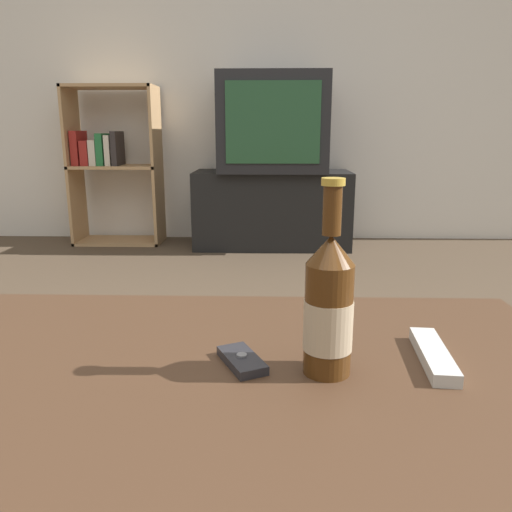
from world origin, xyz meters
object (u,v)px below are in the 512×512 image
object	(u,v)px
tv_stand	(272,209)
beer_bottle	(329,307)
television	(273,123)
bookshelf	(110,161)
cell_phone	(242,360)
remote_control	(433,355)

from	to	relation	value
tv_stand	beer_bottle	distance (m)	2.71
television	bookshelf	world-z (taller)	television
beer_bottle	cell_phone	world-z (taller)	beer_bottle
remote_control	television	bearing A→B (deg)	99.62
television	cell_phone	size ratio (longest dim) A/B	6.40
beer_bottle	television	bearing A→B (deg)	91.52
bookshelf	remote_control	distance (m)	3.05
beer_bottle	tv_stand	bearing A→B (deg)	91.52
bookshelf	cell_phone	bearing A→B (deg)	-68.95
television	remote_control	bearing A→B (deg)	-84.83
television	remote_control	distance (m)	2.69
tv_stand	cell_phone	world-z (taller)	tv_stand
tv_stand	television	size ratio (longest dim) A/B	1.50
tv_stand	bookshelf	world-z (taller)	bookshelf
beer_bottle	cell_phone	size ratio (longest dim) A/B	2.61
beer_bottle	remote_control	world-z (taller)	beer_bottle
tv_stand	bookshelf	size ratio (longest dim) A/B	0.98
bookshelf	remote_control	xyz separation A→B (m)	(1.35, -2.73, -0.13)
television	beer_bottle	distance (m)	2.71
tv_stand	cell_phone	bearing A→B (deg)	-91.16
television	tv_stand	bearing A→B (deg)	90.00
remote_control	bookshelf	bearing A→B (deg)	120.80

